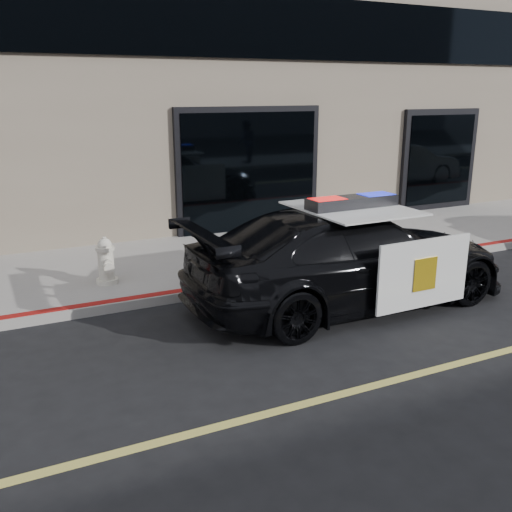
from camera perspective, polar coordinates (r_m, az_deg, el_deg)
name	(u,v)px	position (r m, az deg, el deg)	size (l,w,h in m)	color
sidewalk_n	(326,244)	(12.14, 7.04, 1.19)	(60.00, 3.50, 0.15)	gray
police_car	(350,257)	(8.81, 9.35, -0.05)	(2.46, 5.24, 1.69)	black
fire_hydrant	(106,262)	(9.58, -14.77, -0.58)	(0.35, 0.49, 0.78)	silver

